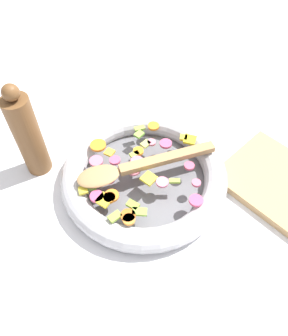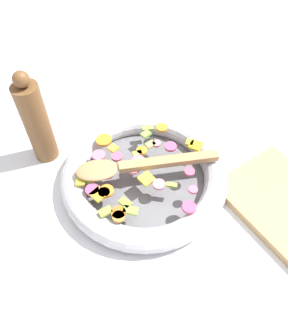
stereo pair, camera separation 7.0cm
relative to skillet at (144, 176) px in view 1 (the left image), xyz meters
The scene contains 6 objects.
ground_plane 0.02m from the skillet, ahead, with size 4.00×4.00×0.00m, color silver.
skillet is the anchor object (origin of this frame).
chopped_vegetables 0.04m from the skillet, 106.64° to the right, with size 0.29×0.29×0.01m.
wooden_spoon 0.05m from the skillet, 115.08° to the right, with size 0.16×0.29×0.01m.
pepper_mill 0.26m from the skillet, 143.63° to the right, with size 0.06×0.06×0.24m.
cutting_board 0.31m from the skillet, 43.35° to the left, with size 0.26×0.20×0.02m.
Camera 1 is at (0.31, -0.30, 0.60)m, focal length 35.00 mm.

